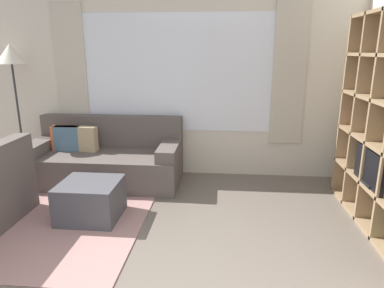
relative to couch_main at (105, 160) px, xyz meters
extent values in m
cube|color=beige|center=(0.95, 0.49, 1.04)|extent=(6.09, 0.07, 2.70)
cube|color=white|center=(0.95, 0.45, 1.14)|extent=(2.69, 0.01, 1.60)
cube|color=beige|center=(-0.56, 0.43, 1.14)|extent=(0.44, 0.03, 1.90)
cube|color=beige|center=(2.47, 0.43, 1.14)|extent=(0.44, 0.03, 1.90)
cube|color=gray|center=(-0.28, -1.13, -0.31)|extent=(2.14, 2.18, 0.01)
cube|color=#997A56|center=(3.21, -0.44, 0.76)|extent=(0.37, 0.04, 2.15)
cube|color=#997A56|center=(3.21, -0.04, 0.76)|extent=(0.37, 0.04, 2.15)
cube|color=#997A56|center=(3.21, -1.06, -0.30)|extent=(0.37, 2.04, 0.04)
cube|color=black|center=(3.07, -0.96, 0.32)|extent=(0.04, 0.65, 0.37)
cube|color=black|center=(3.09, -0.96, 0.15)|extent=(0.10, 0.24, 0.03)
cylinder|color=red|center=(3.19, -0.27, 0.63)|extent=(0.07, 0.07, 0.14)
cube|color=#564C47|center=(0.02, -0.06, -0.10)|extent=(2.02, 0.90, 0.43)
cube|color=#564C47|center=(0.02, 0.30, 0.34)|extent=(2.02, 0.18, 0.44)
cube|color=#564C47|center=(-0.87, -0.06, 0.19)|extent=(0.24, 0.84, 0.15)
cube|color=#564C47|center=(0.91, -0.06, 0.19)|extent=(0.24, 0.84, 0.15)
cube|color=slate|center=(-0.52, 0.02, 0.28)|extent=(0.34, 0.13, 0.34)
cube|color=tan|center=(-0.27, 0.02, 0.28)|extent=(0.35, 0.16, 0.34)
cube|color=#C65B33|center=(-0.56, 0.02, 0.28)|extent=(0.34, 0.13, 0.34)
cube|color=#47474C|center=(0.21, -1.07, -0.11)|extent=(0.62, 0.58, 0.41)
cylinder|color=black|center=(-1.27, 0.17, -0.30)|extent=(0.26, 0.26, 0.02)
cylinder|color=#2D2D30|center=(-1.27, 0.17, 0.49)|extent=(0.03, 0.03, 1.56)
cone|color=beige|center=(-1.27, 0.17, 1.40)|extent=(0.39, 0.39, 0.26)
camera|label=1|loc=(1.60, -4.33, 1.45)|focal=32.00mm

